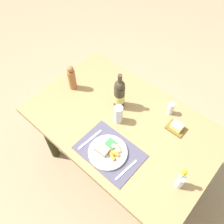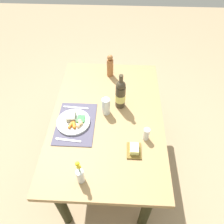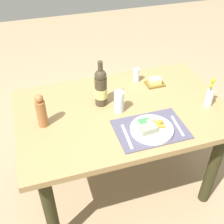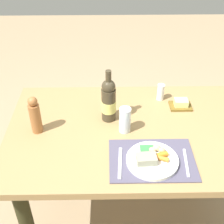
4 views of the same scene
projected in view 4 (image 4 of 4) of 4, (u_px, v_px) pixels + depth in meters
ground_plane at (126, 213)px, 2.18m from camera, size 8.00×8.00×0.00m
dining_table at (129, 146)px, 1.79m from camera, size 1.36×0.88×0.77m
placemat at (152, 160)px, 1.52m from camera, size 0.42×0.29×0.01m
dinner_plate at (152, 159)px, 1.50m from camera, size 0.25×0.25×0.06m
fork at (120, 163)px, 1.50m from camera, size 0.03×0.21×0.00m
knife at (186, 162)px, 1.50m from camera, size 0.03×0.19×0.00m
water_tumbler at (125, 121)px, 1.67m from camera, size 0.06×0.06×0.15m
butter_dish at (181, 104)px, 1.87m from camera, size 0.13×0.10×0.05m
salt_shaker at (161, 92)px, 1.92m from camera, size 0.04×0.04×0.10m
wine_bottle at (109, 100)px, 1.72m from camera, size 0.08×0.08×0.31m
pepper_mill at (35, 116)px, 1.64m from camera, size 0.06×0.06×0.22m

